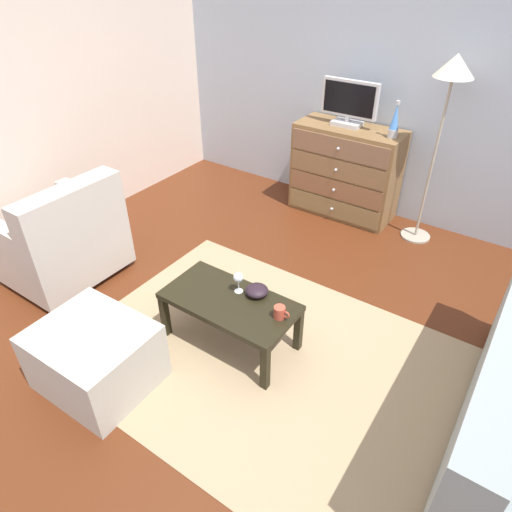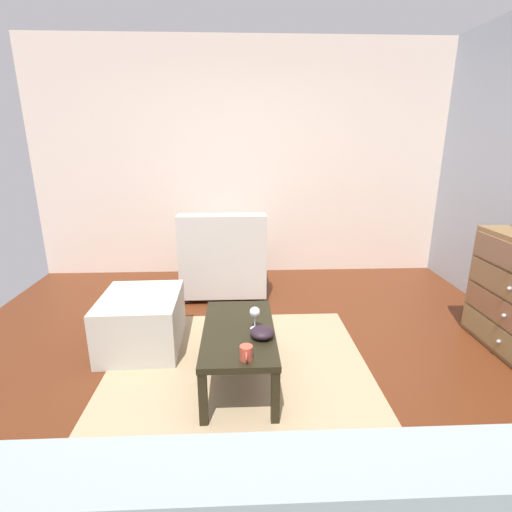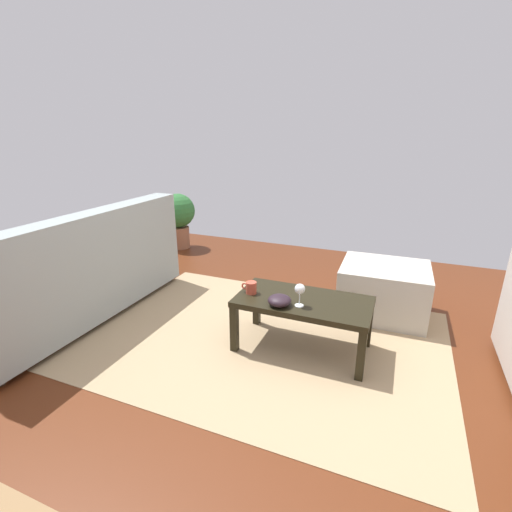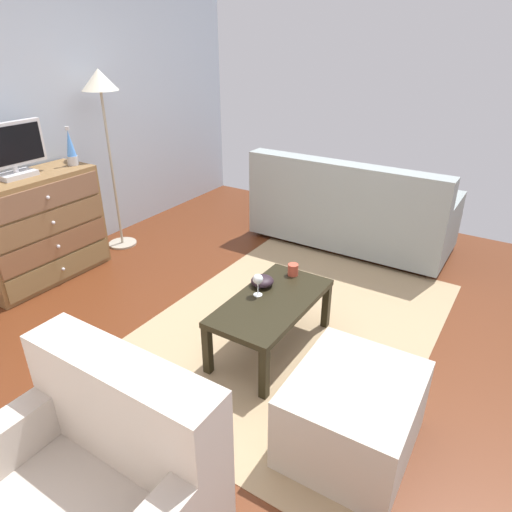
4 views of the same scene
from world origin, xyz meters
TOP-DOWN VIEW (x-y plane):
  - ground_plane at (0.00, 0.00)m, footprint 5.43×5.14m
  - wall_accent_rear at (0.00, 2.33)m, footprint 5.43×0.12m
  - wall_plain_left at (-2.48, 0.00)m, footprint 0.12×5.14m
  - area_rug at (0.20, -0.20)m, footprint 2.60×1.90m
  - dresser at (-0.28, 2.02)m, footprint 1.06×0.49m
  - tv at (-0.33, 2.04)m, footprint 0.55×0.18m
  - lava_lamp at (0.15, 1.97)m, footprint 0.09×0.09m
  - coffee_table at (-0.09, -0.19)m, footprint 0.93×0.48m
  - wine_glass at (-0.09, -0.08)m, footprint 0.07×0.07m
  - mug at (0.28, -0.15)m, footprint 0.11×0.08m
  - bowl_decorative at (0.03, -0.04)m, footprint 0.16×0.16m
  - armchair at (-1.71, -0.35)m, footprint 0.80×0.87m
  - ottoman at (-0.58, -0.96)m, footprint 0.71×0.62m
  - standing_lamp at (0.55, 1.97)m, footprint 0.32×0.32m

SIDE VIEW (x-z plane):
  - ground_plane at x=0.00m, z-range -0.05..0.00m
  - area_rug at x=0.20m, z-range 0.00..0.01m
  - ottoman at x=-0.58m, z-range 0.00..0.43m
  - coffee_table at x=-0.09m, z-range 0.14..0.53m
  - armchair at x=-1.71m, z-range -0.09..0.81m
  - bowl_decorative at x=0.03m, z-range 0.39..0.46m
  - mug at x=0.28m, z-range 0.39..0.47m
  - dresser at x=-0.28m, z-range 0.00..0.92m
  - wine_glass at x=-0.09m, z-range 0.43..0.58m
  - lava_lamp at x=0.15m, z-range 0.90..1.23m
  - tv at x=-0.33m, z-range 0.93..1.35m
  - wall_accent_rear at x=0.00m, z-range 0.00..2.70m
  - wall_plain_left at x=-2.48m, z-range 0.00..2.70m
  - standing_lamp at x=0.55m, z-range 0.60..2.28m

